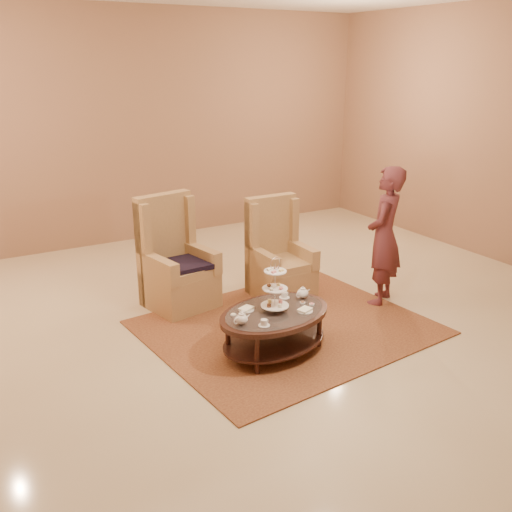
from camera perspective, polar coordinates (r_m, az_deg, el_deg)
ground at (r=6.02m, az=1.78°, el=-7.86°), size 8.00×8.00×0.00m
ceiling at (r=6.02m, az=1.78°, el=-7.86°), size 8.00×8.00×0.02m
wall_back at (r=9.06m, az=-11.88°, el=12.47°), size 8.00×0.04×3.50m
rug at (r=6.16m, az=3.09°, el=-7.13°), size 3.02×2.60×0.01m
tea_table at (r=5.52m, az=1.87°, el=-6.29°), size 1.31×1.02×0.99m
armchair_left at (r=6.63m, az=-8.07°, el=-1.32°), size 0.82×0.84×1.29m
armchair_right at (r=6.87m, az=2.20°, el=-0.73°), size 0.66×0.68×1.20m
person at (r=6.69m, az=12.71°, el=1.92°), size 0.70×0.65×1.62m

